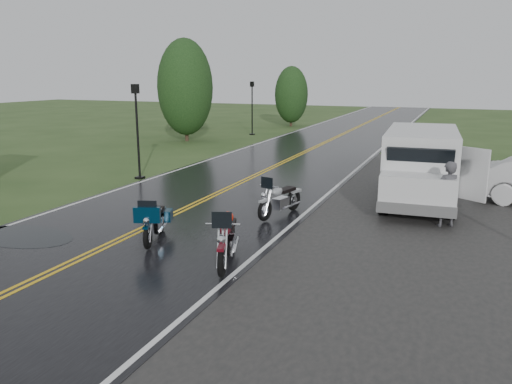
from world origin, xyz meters
TOP-DOWN VIEW (x-y plane):
  - ground at (0.00, 0.00)m, footprint 120.00×120.00m
  - road at (0.00, 10.00)m, footprint 8.00×100.00m
  - motorcycle_red at (3.65, -1.98)m, footprint 1.60×2.53m
  - motorcycle_teal at (1.16, -1.10)m, footprint 1.45×2.22m
  - motorcycle_silver at (2.96, 2.30)m, footprint 1.31×2.33m
  - van_white at (6.09, 4.59)m, footprint 2.80×6.57m
  - person_at_van at (7.93, 3.90)m, footprint 0.83×0.77m
  - lamp_post_near_left at (-4.35, 6.34)m, footprint 0.34×0.34m
  - lamp_post_far_left at (-6.15, 22.89)m, footprint 0.33×0.33m
  - tree_left_mid at (-8.81, 17.97)m, footprint 3.64×3.64m
  - tree_left_far at (-5.52, 29.97)m, footprint 2.81×2.81m
  - pine_left_far at (-12.91, 25.01)m, footprint 2.45×2.45m

SIDE VIEW (x-z plane):
  - ground at x=0.00m, z-range 0.00..0.00m
  - road at x=0.00m, z-range 0.00..0.04m
  - motorcycle_teal at x=1.16m, z-range 0.00..1.23m
  - motorcycle_silver at x=2.96m, z-range 0.00..1.30m
  - motorcycle_red at x=3.65m, z-range 0.00..1.41m
  - person_at_van at x=7.93m, z-range 0.00..1.91m
  - van_white at x=6.09m, z-range 0.00..2.53m
  - lamp_post_far_left at x=-6.15m, z-range 0.00..3.89m
  - lamp_post_near_left at x=-4.35m, z-range 0.00..3.99m
  - tree_left_far at x=-5.52m, z-range 0.00..4.32m
  - pine_left_far at x=-12.91m, z-range 0.00..5.11m
  - tree_left_mid at x=-8.81m, z-range 0.00..5.68m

